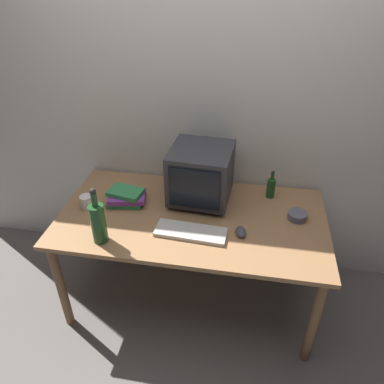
# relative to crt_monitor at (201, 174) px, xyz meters

# --- Properties ---
(ground_plane) EXTENTS (6.00, 6.00, 0.00)m
(ground_plane) POSITION_rel_crt_monitor_xyz_m (-0.02, -0.20, -0.91)
(ground_plane) COLOR slate
(back_wall) EXTENTS (4.00, 0.08, 2.50)m
(back_wall) POSITION_rel_crt_monitor_xyz_m (-0.02, 0.30, 0.34)
(back_wall) COLOR silver
(back_wall) RESTS_ON ground
(desk) EXTENTS (1.67, 0.88, 0.72)m
(desk) POSITION_rel_crt_monitor_xyz_m (-0.02, -0.20, -0.27)
(desk) COLOR #9E7047
(desk) RESTS_ON ground
(crt_monitor) EXTENTS (0.40, 0.41, 0.37)m
(crt_monitor) POSITION_rel_crt_monitor_xyz_m (0.00, 0.00, 0.00)
(crt_monitor) COLOR #333338
(crt_monitor) RESTS_ON desk
(keyboard) EXTENTS (0.43, 0.17, 0.02)m
(keyboard) POSITION_rel_crt_monitor_xyz_m (-0.00, -0.37, -0.18)
(keyboard) COLOR beige
(keyboard) RESTS_ON desk
(computer_mouse) EXTENTS (0.08, 0.11, 0.04)m
(computer_mouse) POSITION_rel_crt_monitor_xyz_m (0.29, -0.32, -0.17)
(computer_mouse) COLOR #3F3F47
(computer_mouse) RESTS_ON desk
(bottle_tall) EXTENTS (0.09, 0.09, 0.35)m
(bottle_tall) POSITION_rel_crt_monitor_xyz_m (-0.50, -0.51, -0.06)
(bottle_tall) COLOR #1E4C23
(bottle_tall) RESTS_ON desk
(bottle_short) EXTENTS (0.06, 0.06, 0.20)m
(bottle_short) POSITION_rel_crt_monitor_xyz_m (0.46, 0.11, -0.12)
(bottle_short) COLOR #1E4C23
(bottle_short) RESTS_ON desk
(book_stack) EXTENTS (0.27, 0.20, 0.10)m
(book_stack) POSITION_rel_crt_monitor_xyz_m (-0.47, -0.13, -0.15)
(book_stack) COLOR #33894C
(book_stack) RESTS_ON desk
(mug) EXTENTS (0.12, 0.08, 0.09)m
(mug) POSITION_rel_crt_monitor_xyz_m (-0.70, -0.22, -0.15)
(mug) COLOR white
(mug) RESTS_ON desk
(cd_spindle) EXTENTS (0.12, 0.12, 0.04)m
(cd_spindle) POSITION_rel_crt_monitor_xyz_m (0.62, -0.11, -0.17)
(cd_spindle) COLOR #595B66
(cd_spindle) RESTS_ON desk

